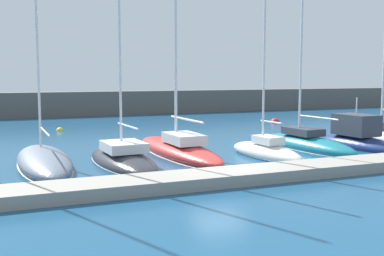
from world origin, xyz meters
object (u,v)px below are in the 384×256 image
at_px(sailboat_teal_seventh, 306,143).
at_px(motorboat_navy_eighth, 356,139).
at_px(sailboat_ivory_sixth, 266,151).
at_px(sailboat_charcoal_fourth, 123,159).
at_px(sailboat_red_fifth, 178,147).
at_px(mooring_buoy_yellow, 60,131).
at_px(mooring_buoy_red, 275,123).
at_px(sailboat_slate_third, 44,160).

bearing_deg(sailboat_teal_seventh, motorboat_navy_eighth, -103.53).
bearing_deg(sailboat_ivory_sixth, sailboat_teal_seventh, -71.41).
xyz_separation_m(sailboat_charcoal_fourth, sailboat_red_fifth, (3.63, 1.44, 0.22)).
height_order(sailboat_teal_seventh, mooring_buoy_yellow, sailboat_teal_seventh).
xyz_separation_m(sailboat_ivory_sixth, motorboat_navy_eighth, (7.37, 1.12, 0.17)).
bearing_deg(motorboat_navy_eighth, sailboat_red_fifth, 79.11).
distance_m(mooring_buoy_red, mooring_buoy_yellow, 20.16).
bearing_deg(sailboat_red_fifth, mooring_buoy_yellow, 16.05).
distance_m(sailboat_charcoal_fourth, sailboat_red_fifth, 3.91).
bearing_deg(motorboat_navy_eighth, sailboat_teal_seventh, 76.87).
bearing_deg(sailboat_slate_third, sailboat_charcoal_fourth, -102.81).
distance_m(sailboat_slate_third, sailboat_red_fifth, 7.50).
xyz_separation_m(motorboat_navy_eighth, mooring_buoy_red, (3.71, 15.33, -0.54)).
bearing_deg(sailboat_charcoal_fourth, mooring_buoy_red, -54.18).
relative_size(sailboat_charcoal_fourth, mooring_buoy_yellow, 22.09).
xyz_separation_m(sailboat_slate_third, mooring_buoy_red, (22.82, 14.40, -0.32)).
distance_m(sailboat_charcoal_fourth, sailboat_teal_seventh, 11.86).
distance_m(sailboat_charcoal_fourth, sailboat_ivory_sixth, 7.98).
bearing_deg(sailboat_ivory_sixth, sailboat_charcoal_fourth, 76.66).
distance_m(sailboat_red_fifth, mooring_buoy_yellow, 15.59).
bearing_deg(sailboat_charcoal_fourth, sailboat_red_fifth, -71.26).
distance_m(sailboat_ivory_sixth, sailboat_teal_seventh, 4.31).
relative_size(sailboat_red_fifth, sailboat_teal_seventh, 1.03).
relative_size(sailboat_charcoal_fourth, motorboat_navy_eighth, 1.97).
bearing_deg(mooring_buoy_red, sailboat_teal_seventh, -115.80).
xyz_separation_m(sailboat_slate_third, mooring_buoy_yellow, (2.69, 15.43, -0.32)).
height_order(sailboat_red_fifth, sailboat_ivory_sixth, sailboat_red_fifth).
relative_size(sailboat_ivory_sixth, mooring_buoy_red, 12.16).
relative_size(sailboat_red_fifth, mooring_buoy_red, 21.49).
relative_size(sailboat_ivory_sixth, mooring_buoy_yellow, 17.64).
bearing_deg(motorboat_navy_eighth, sailboat_ivory_sixth, 95.21).
relative_size(sailboat_red_fifth, motorboat_navy_eighth, 2.78).
height_order(sailboat_ivory_sixth, motorboat_navy_eighth, sailboat_ivory_sixth).
xyz_separation_m(motorboat_navy_eighth, mooring_buoy_yellow, (-16.42, 16.35, -0.54)).
relative_size(motorboat_navy_eighth, mooring_buoy_yellow, 11.21).
relative_size(sailboat_red_fifth, sailboat_ivory_sixth, 1.77).
xyz_separation_m(sailboat_ivory_sixth, mooring_buoy_yellow, (-9.05, 17.47, -0.37)).
height_order(sailboat_teal_seventh, mooring_buoy_red, sailboat_teal_seventh).
height_order(sailboat_slate_third, motorboat_navy_eighth, sailboat_slate_third).
height_order(sailboat_teal_seventh, motorboat_navy_eighth, sailboat_teal_seventh).
bearing_deg(sailboat_slate_third, mooring_buoy_yellow, -10.30).
bearing_deg(motorboat_navy_eighth, sailboat_charcoal_fourth, 86.27).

